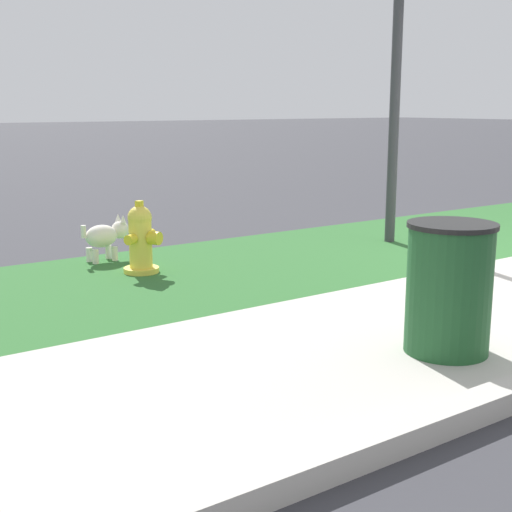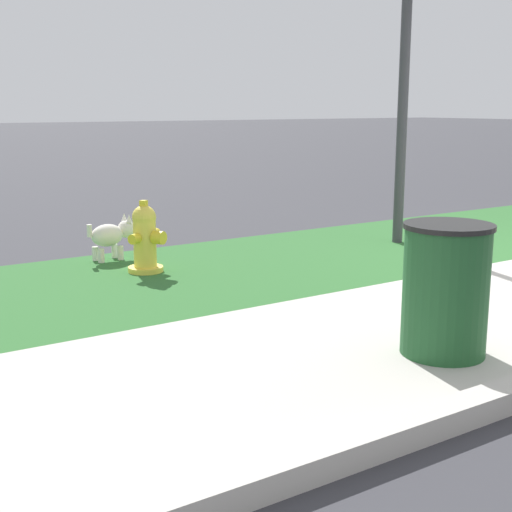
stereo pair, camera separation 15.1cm
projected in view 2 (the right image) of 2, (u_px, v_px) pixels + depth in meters
The scene contains 4 objects.
grass_verge at pixel (465, 234), 8.40m from camera, with size 18.00×2.50×0.01m, color #2D662D.
fire_hydrant_across_street at pixel (145, 239), 6.42m from camera, with size 0.38×0.37×0.66m.
small_white_dog at pixel (112, 235), 6.95m from camera, with size 0.52×0.25×0.44m.
trash_bin at pixel (445, 290), 4.25m from camera, with size 0.53×0.53×0.81m.
Camera 2 is at (-6.63, -3.23, 1.49)m, focal length 50.00 mm.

